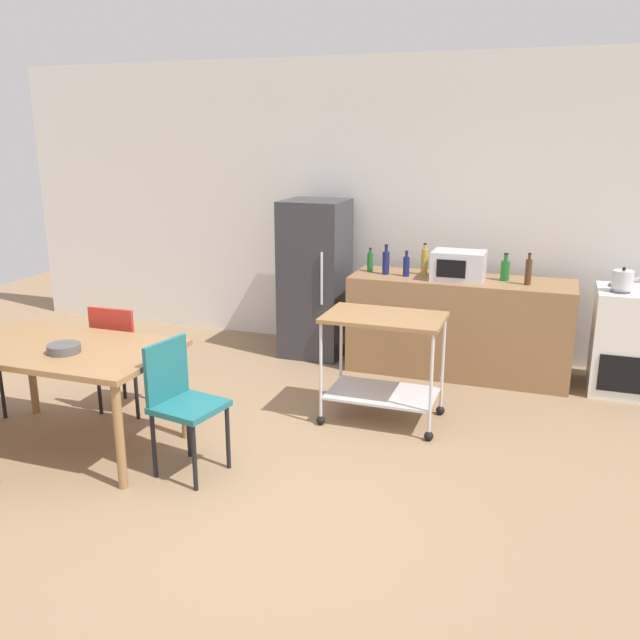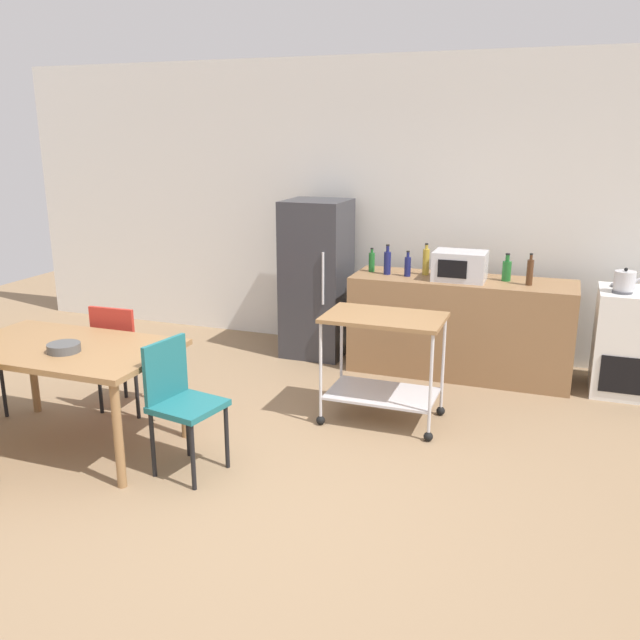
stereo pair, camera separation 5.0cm
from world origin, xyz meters
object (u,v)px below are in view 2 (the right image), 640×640
bottle_olive_oil (387,262)px  fruit_bowl (64,348)px  stove_oven (631,342)px  microwave (460,266)px  bottle_soda (507,270)px  bottle_sesame_oil (426,261)px  bottle_hot_sauce (372,262)px  bottle_soy_sauce (408,266)px  kitchen_cart (383,351)px  chair_teal (180,397)px  bottle_wine (530,272)px  chair_red (123,350)px  refrigerator (317,279)px  kettle (625,281)px  dining_table (66,357)px

bottle_olive_oil → fruit_bowl: bottle_olive_oil is taller
stove_oven → fruit_bowl: (-3.73, -2.59, 0.33)m
microwave → bottle_soda: microwave is taller
bottle_sesame_oil → bottle_hot_sauce: bearing=-177.3°
stove_oven → bottle_sesame_oil: size_ratio=3.12×
bottle_soy_sauce → bottle_sesame_oil: bottle_sesame_oil is taller
bottle_hot_sauce → microwave: bearing=-6.7°
kitchen_cart → bottle_soda: (0.77, 1.34, 0.43)m
kitchen_cart → bottle_soy_sauce: bottle_soy_sauce is taller
chair_teal → bottle_olive_oil: 2.64m
stove_oven → bottle_soy_sauce: 2.03m
bottle_olive_oil → microwave: (0.67, -0.02, 0.02)m
stove_oven → fruit_bowl: stove_oven is taller
bottle_wine → chair_teal: bearing=-129.1°
bottle_sesame_oil → fruit_bowl: bearing=-126.1°
chair_red → bottle_hot_sauce: 2.44m
refrigerator → bottle_hot_sauce: refrigerator is taller
stove_oven → kitchen_cart: (-1.84, -1.31, 0.12)m
kitchen_cart → bottle_wine: bottle_wine is taller
stove_oven → bottle_soda: size_ratio=3.71×
refrigerator → kettle: refrigerator is taller
stove_oven → fruit_bowl: 4.56m
chair_teal → microwave: (1.40, 2.46, 0.51)m
bottle_hot_sauce → refrigerator: bearing=174.2°
bottle_olive_oil → bottle_soy_sauce: 0.20m
bottle_wine → microwave: bearing=179.9°
refrigerator → fruit_bowl: (-0.83, -2.68, 0.00)m
chair_red → bottle_soy_sauce: bottle_soy_sauce is taller
bottle_hot_sauce → fruit_bowl: bearing=-118.4°
chair_red → bottle_olive_oil: bottle_olive_oil is taller
dining_table → bottle_sesame_oil: size_ratio=5.09×
refrigerator → bottle_soy_sauce: refrigerator is taller
bottle_soy_sauce → microwave: (0.47, -0.00, 0.03)m
refrigerator → bottle_wine: 2.05m
bottle_hot_sauce → microwave: microwave is taller
refrigerator → bottle_soy_sauce: (0.95, -0.16, 0.22)m
bottle_hot_sauce → bottle_soda: bearing=0.5°
bottle_soy_sauce → bottle_sesame_oil: (0.14, 0.12, 0.03)m
chair_teal → bottle_soda: bearing=-24.4°
chair_red → stove_oven: (3.83, 1.84, -0.07)m
chair_teal → bottle_soy_sauce: bottle_soy_sauce is taller
bottle_wine → bottle_soy_sauce: bearing=179.9°
kitchen_cart → bottle_hot_sauce: bottle_hot_sauce is taller
kitchen_cart → bottle_wine: (0.97, 1.23, 0.45)m
bottle_olive_oil → kitchen_cart: bearing=-76.3°
bottle_wine → fruit_bowl: (-2.86, -2.52, -0.24)m
bottle_wine → kettle: bearing=-1.6°
fruit_bowl → bottle_olive_oil: bearing=58.0°
dining_table → stove_oven: (3.82, 2.49, -0.22)m
dining_table → bottle_soda: size_ratio=6.06×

